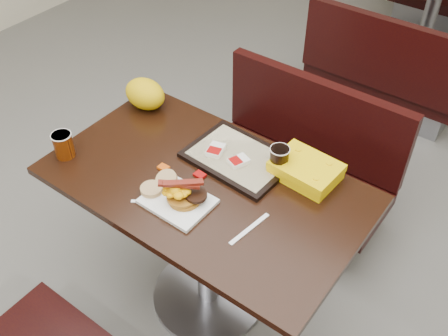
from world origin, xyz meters
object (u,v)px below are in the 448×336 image
Objects in this scene: pancake_stack at (185,198)px; hashbrown_sleeve_right at (239,161)px; platter at (178,201)px; table_far at (429,18)px; table_near at (207,246)px; fork at (144,202)px; coffee_cup_near at (63,145)px; coffee_cup_far at (279,159)px; hashbrown_sleeve_left at (216,150)px; paper_bag at (145,94)px; clamshell at (306,170)px; knife at (249,229)px; tray at (238,158)px; bench_near_n at (293,160)px; bench_far_s at (389,60)px.

pancake_stack is 0.28m from hashbrown_sleeve_right.
platter is 0.29m from hashbrown_sleeve_right.
table_near is at bearing -90.00° from table_far.
pancake_stack is 1.58× the size of hashbrown_sleeve_right.
hashbrown_sleeve_right is at bearing 32.30° from fork.
hashbrown_sleeve_right reaches higher than table_near.
fork is (0.42, -0.00, -0.05)m from coffee_cup_near.
pancake_stack is 1.11× the size of coffee_cup_near.
hashbrown_sleeve_right is 0.76× the size of coffee_cup_far.
fork is (-0.10, -0.07, -0.01)m from platter.
paper_bag is at bearing 154.49° from hashbrown_sleeve_left.
clamshell is (0.82, 0.46, -0.02)m from coffee_cup_near.
hashbrown_sleeve_left reaches higher than knife.
fork is (-0.12, -0.08, -0.02)m from pancake_stack.
paper_bag is (-0.77, 0.32, 0.06)m from knife.
tray is at bearing 80.99° from table_near.
platter is 0.62m from paper_bag.
table_near is 15.21× the size of hashbrown_sleeve_left.
table_near is at bearing -132.39° from coffee_cup_far.
coffee_cup_far reaches higher than table_far.
hashbrown_sleeve_right is at bearing 31.01° from coffee_cup_near.
table_near is at bearing -135.50° from clamshell.
pancake_stack reaches higher than fork.
tray is at bearing -160.56° from clamshell.
fork is (-0.11, -0.21, 0.38)m from table_near.
hashbrown_sleeve_right is (0.16, 0.36, 0.03)m from fork.
fork reaches higher than bench_near_n.
table_far reaches higher than bench_far_s.
table_near is 0.45m from fork.
table_near is 11.45× the size of coffee_cup_near.
coffee_cup_far reaches higher than platter.
coffee_cup_near is at bearing -150.05° from coffee_cup_far.
tray is 5.36× the size of hashbrown_sleeve_right.
paper_bag is at bearing 177.94° from tray.
bench_near_n is at bearing 90.00° from table_near.
knife reaches higher than table_near.
table_near reaches higher than bench_near_n.
platter is at bearing -90.26° from table_far.
platter is at bearing 7.15° from coffee_cup_near.
bench_near_n is at bearing 96.23° from tray.
bench_far_s is 9.54× the size of coffee_cup_near.
coffee_cup_far reaches higher than hashbrown_sleeve_left.
bench_far_s is 2.22m from coffee_cup_near.
coffee_cup_far reaches higher than pancake_stack.
knife is at bearing -51.34° from hashbrown_sleeve_left.
tray reaches higher than fork.
knife is at bearing -22.46° from paper_bag.
hashbrown_sleeve_left is 0.11m from hashbrown_sleeve_right.
fork is 0.59m from paper_bag.
knife is (0.38, 0.12, 0.00)m from fork.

